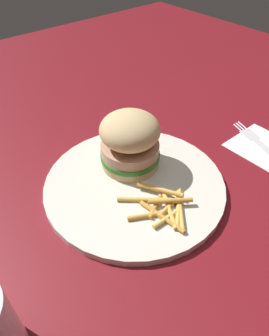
# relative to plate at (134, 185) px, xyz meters

# --- Properties ---
(ground_plane) EXTENTS (1.60, 1.60, 0.00)m
(ground_plane) POSITION_rel_plate_xyz_m (0.01, 0.02, -0.01)
(ground_plane) COLOR maroon
(plate) EXTENTS (0.29, 0.29, 0.01)m
(plate) POSITION_rel_plate_xyz_m (0.00, 0.00, 0.00)
(plate) COLOR silver
(plate) RESTS_ON ground_plane
(sandwich) EXTENTS (0.10, 0.10, 0.10)m
(sandwich) POSITION_rel_plate_xyz_m (-0.04, 0.02, 0.05)
(sandwich) COLOR tan
(sandwich) RESTS_ON plate
(fries_pile) EXTENTS (0.11, 0.10, 0.01)m
(fries_pile) POSITION_rel_plate_xyz_m (0.07, -0.00, 0.01)
(fries_pile) COLOR #E5B251
(fries_pile) RESTS_ON plate
(napkin) EXTENTS (0.11, 0.11, 0.00)m
(napkin) POSITION_rel_plate_xyz_m (0.08, 0.25, -0.01)
(napkin) COLOR white
(napkin) RESTS_ON ground_plane
(fork) EXTENTS (0.17, 0.07, 0.00)m
(fork) POSITION_rel_plate_xyz_m (0.07, 0.25, -0.00)
(fork) COLOR silver
(fork) RESTS_ON napkin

